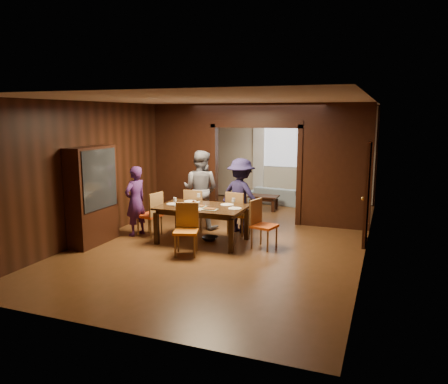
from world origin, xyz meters
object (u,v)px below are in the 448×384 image
at_px(chair_far_r, 239,213).
at_px(person_navy, 241,196).
at_px(coffee_table, 264,203).
at_px(chair_right, 264,224).
at_px(sofa, 278,195).
at_px(dining_table, 202,224).
at_px(chair_near, 186,230).
at_px(hutch, 92,196).
at_px(person_grey, 200,190).
at_px(person_purple, 135,201).
at_px(chair_far_l, 196,210).
at_px(chair_left, 149,214).

bearing_deg(chair_far_r, person_navy, -75.03).
bearing_deg(person_navy, coffee_table, -67.67).
distance_m(coffee_table, chair_right, 3.60).
distance_m(person_navy, coffee_table, 2.55).
bearing_deg(chair_far_r, coffee_table, -76.84).
height_order(sofa, dining_table, dining_table).
distance_m(person_navy, sofa, 3.48).
height_order(chair_near, hutch, hutch).
bearing_deg(chair_far_r, person_grey, -2.64).
bearing_deg(person_purple, chair_far_l, 141.64).
xyz_separation_m(person_purple, hutch, (-0.48, -0.85, 0.23)).
bearing_deg(chair_left, sofa, 168.20).
distance_m(chair_far_l, hutch, 2.34).
distance_m(person_grey, chair_right, 2.13).
bearing_deg(sofa, chair_right, 108.54).
height_order(chair_far_l, chair_far_r, same).
height_order(sofa, chair_near, chair_near).
relative_size(person_purple, hutch, 0.77).
bearing_deg(chair_right, person_purple, 105.33).
distance_m(person_purple, chair_far_r, 2.28).
bearing_deg(sofa, chair_left, 76.09).
relative_size(coffee_table, chair_left, 0.82).
height_order(person_purple, sofa, person_purple).
bearing_deg(chair_near, coffee_table, 68.70).
bearing_deg(dining_table, person_purple, -178.36).
height_order(sofa, chair_far_l, chair_far_l).
height_order(person_purple, chair_far_l, person_purple).
relative_size(person_purple, sofa, 0.89).
bearing_deg(chair_left, hutch, -29.50).
bearing_deg(hutch, chair_far_r, 33.80).
relative_size(chair_right, chair_far_r, 1.00).
distance_m(chair_right, chair_far_r, 1.13).
height_order(sofa, chair_right, chair_right).
bearing_deg(dining_table, chair_near, -86.43).
xyz_separation_m(person_grey, coffee_table, (0.84, 2.45, -0.71)).
relative_size(person_grey, person_navy, 1.09).
bearing_deg(chair_far_r, hutch, 43.14).
distance_m(sofa, dining_table, 4.49).
distance_m(person_purple, hutch, 1.00).
xyz_separation_m(person_purple, chair_right, (2.90, 0.08, -0.28)).
xyz_separation_m(coffee_table, chair_far_r, (0.18, -2.66, 0.28)).
bearing_deg(coffee_table, chair_far_r, -86.18).
distance_m(person_purple, person_grey, 1.53).
bearing_deg(hutch, person_grey, 51.33).
bearing_deg(person_grey, person_purple, 46.18).
distance_m(person_grey, coffee_table, 2.68).
bearing_deg(person_grey, person_navy, 179.90).
relative_size(coffee_table, chair_near, 0.82).
xyz_separation_m(dining_table, chair_near, (0.06, -0.89, 0.10)).
bearing_deg(person_grey, chair_far_l, 92.55).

